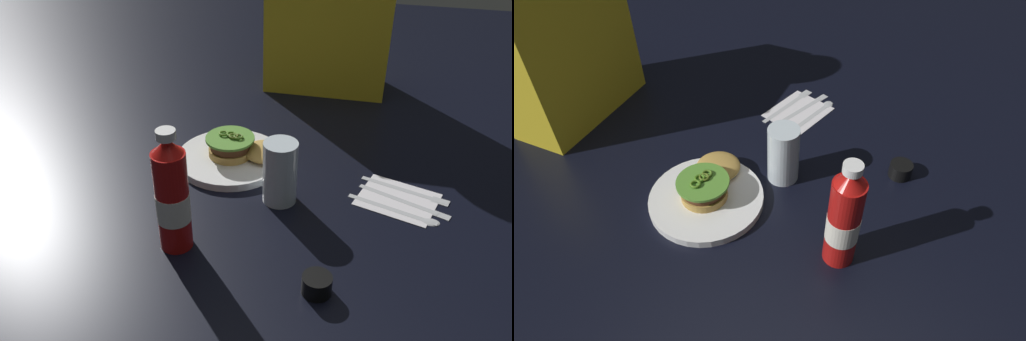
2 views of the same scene
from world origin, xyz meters
TOP-DOWN VIEW (x-y plane):
  - ground_plane at (0.00, 0.00)m, footprint 3.00×3.00m
  - dinner_plate at (-0.10, 0.10)m, footprint 0.25×0.25m
  - burger_sandwich at (-0.07, 0.11)m, footprint 0.19×0.12m
  - ketchup_bottle at (-0.12, -0.20)m, footprint 0.06×0.06m
  - water_glass at (0.04, -0.02)m, footprint 0.07×0.07m
  - condiment_cup at (0.15, -0.26)m, footprint 0.05×0.05m
  - napkin at (0.28, 0.04)m, footprint 0.19×0.17m
  - spoon_utensil at (0.30, -0.01)m, footprint 0.19×0.07m
  - butter_knife at (0.30, 0.03)m, footprint 0.19×0.09m
  - fork_utensil at (0.31, 0.07)m, footprint 0.19×0.08m
  - diner_person at (0.06, 0.58)m, footprint 0.34×0.16m

SIDE VIEW (x-z plane):
  - ground_plane at x=0.00m, z-range 0.00..0.00m
  - napkin at x=0.28m, z-range 0.00..0.00m
  - spoon_utensil at x=0.30m, z-range 0.00..0.01m
  - butter_knife at x=0.30m, z-range 0.00..0.01m
  - fork_utensil at x=0.31m, z-range 0.00..0.01m
  - dinner_plate at x=-0.10m, z-range 0.00..0.02m
  - condiment_cup at x=0.15m, z-range 0.00..0.03m
  - burger_sandwich at x=-0.07m, z-range 0.01..0.06m
  - water_glass at x=0.04m, z-range 0.00..0.14m
  - ketchup_bottle at x=-0.12m, z-range -0.01..0.23m
  - diner_person at x=0.06m, z-range -0.04..0.49m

